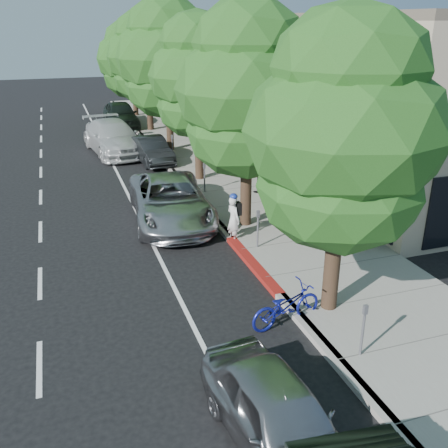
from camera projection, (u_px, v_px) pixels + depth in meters
name	position (u px, v px, depth m)	size (l,w,h in m)	color
ground	(266.00, 281.00, 14.44)	(120.00, 120.00, 0.00)	black
sidewalk	(243.00, 189.00, 22.11)	(4.60, 56.00, 0.15)	gray
curb	(192.00, 195.00, 21.43)	(0.30, 56.00, 0.15)	#9E998E
curb_red_segment	(253.00, 264.00, 15.29)	(0.32, 4.00, 0.15)	maroon
storefront_building	(295.00, 80.00, 31.76)	(10.00, 36.00, 7.00)	tan
street_tree_0	(344.00, 136.00, 11.21)	(4.63, 4.63, 7.47)	black
street_tree_1	(248.00, 93.00, 16.40)	(4.88, 4.88, 7.82)	black
street_tree_2	(198.00, 78.00, 21.70)	(4.35, 4.35, 7.51)	black
street_tree_3	(167.00, 59.00, 26.82)	(5.58, 5.58, 8.38)	black
street_tree_4	(147.00, 58.00, 32.20)	(5.25, 5.25, 7.89)	black
street_tree_5	(133.00, 60.00, 37.64)	(5.45, 5.45, 7.31)	black
cyclist	(233.00, 219.00, 16.79)	(0.58, 0.38, 1.60)	silver
bicycle	(286.00, 306.00, 12.22)	(0.69, 1.99, 1.05)	#161D9C
silver_suv	(170.00, 200.00, 18.50)	(2.72, 5.90, 1.64)	#B4B4B9
dark_sedan	(152.00, 150.00, 26.29)	(1.43, 4.10, 1.35)	black
white_pickup	(113.00, 137.00, 28.18)	(2.51, 6.16, 1.79)	silver
dark_suv_far	(121.00, 115.00, 35.03)	(2.10, 5.23, 1.78)	black
near_car_a	(278.00, 416.00, 8.58)	(1.61, 4.00, 1.36)	#9B9A9F
pedestrian	(259.00, 172.00, 21.21)	(0.88, 0.68, 1.80)	black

